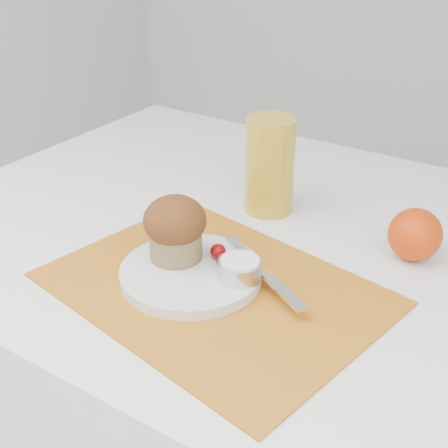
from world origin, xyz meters
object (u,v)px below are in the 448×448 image
Objects in this scene: table at (287,426)px; juice_glass at (270,166)px; plate at (191,273)px; orange at (415,235)px; muffin at (175,228)px.

table is 0.47m from juice_glass.
table is at bearing 65.99° from plate.
plate is (-0.08, -0.17, 0.39)m from table.
plate is 1.22× the size of juice_glass.
orange is 0.84× the size of muffin.
juice_glass is (-0.02, 0.24, 0.07)m from plate.
table is at bearing 54.85° from muffin.
muffin is (-0.02, -0.22, -0.01)m from juice_glass.
plate is at bearing -135.93° from orange.
orange reaches higher than table.
plate is 0.32m from orange.
plate is 0.06m from muffin.
plate is 2.12× the size of muffin.
plate is 2.53× the size of orange.
juice_glass is 0.23m from muffin.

